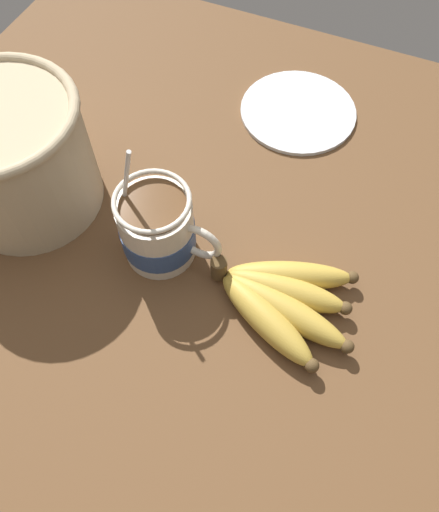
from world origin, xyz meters
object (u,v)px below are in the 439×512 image
object	(u,v)px
coffee_mug	(158,229)
banana_bunch	(281,299)
small_plate	(298,111)
woven_basket	(13,156)

from	to	relation	value
coffee_mug	banana_bunch	world-z (taller)	coffee_mug
coffee_mug	small_plate	xyz separation A→B (cm)	(8.01, 29.85, -4.42)
woven_basket	small_plate	distance (cm)	41.02
coffee_mug	small_plate	bearing A→B (deg)	74.98
coffee_mug	small_plate	world-z (taller)	coffee_mug
small_plate	banana_bunch	bearing A→B (deg)	-74.97
banana_bunch	woven_basket	xyz separation A→B (cm)	(-36.00, 1.93, 6.46)
banana_bunch	small_plate	size ratio (longest dim) A/B	1.07
banana_bunch	small_plate	xyz separation A→B (cm)	(-8.38, 31.20, -1.49)
coffee_mug	banana_bunch	xyz separation A→B (cm)	(16.39, -1.36, -2.93)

